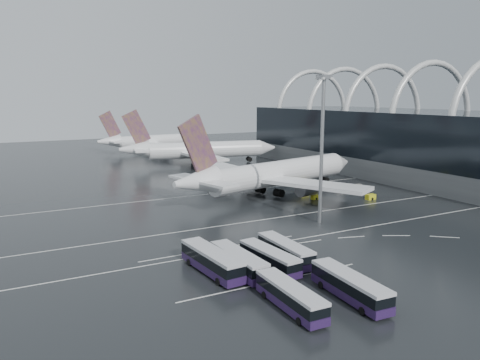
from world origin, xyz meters
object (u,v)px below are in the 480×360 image
airliner_gate_b (198,151)px  bus_row_near_c (269,258)px  bus_row_near_b (238,261)px  gse_cart_belly_c (315,197)px  bus_row_far_a (290,296)px  floodlight_mast (322,132)px  gse_cart_belly_d (358,186)px  airliner_main (273,175)px  gse_cart_belly_e (304,190)px  gse_cart_belly_a (370,197)px  bus_row_near_a (212,261)px  bus_row_near_d (285,250)px  bus_row_far_c (350,286)px  airliner_gate_c (154,141)px  gse_cart_belly_b (339,187)px

airliner_gate_b → bus_row_near_c: 106.09m
airliner_gate_b → bus_row_near_b: size_ratio=4.58×
gse_cart_belly_c → bus_row_far_a: bearing=-130.0°
floodlight_mast → gse_cart_belly_d: size_ratio=14.79×
bus_row_far_a → gse_cart_belly_c: bus_row_far_a is taller
bus_row_near_c → gse_cart_belly_d: bus_row_near_c is taller
bus_row_near_c → bus_row_far_a: 13.11m
airliner_main → gse_cart_belly_e: 10.00m
gse_cart_belly_e → bus_row_near_c: bearing=-131.2°
airliner_gate_b → floodlight_mast: bearing=-85.4°
gse_cart_belly_a → bus_row_near_a: bearing=-155.1°
bus_row_near_d → gse_cart_belly_a: (41.83, 25.71, -1.01)m
bus_row_far_c → gse_cart_belly_e: 64.14m
airliner_gate_c → bus_row_far_a: airliner_gate_c is taller
bus_row_near_b → bus_row_far_a: bus_row_near_b is taller
airliner_gate_c → bus_row_far_a: size_ratio=4.30×
gse_cart_belly_d → gse_cart_belly_e: bearing=173.2°
bus_row_far_c → floodlight_mast: size_ratio=0.45×
bus_row_far_c → bus_row_far_a: bearing=84.8°
bus_row_far_c → gse_cart_belly_b: bus_row_far_c is taller
airliner_gate_b → gse_cart_belly_b: (15.23, -60.28, -4.34)m
airliner_gate_c → bus_row_near_b: 148.20m
airliner_gate_b → bus_row_far_c: bearing=-92.6°
bus_row_near_d → gse_cart_belly_a: bus_row_near_d is taller
bus_row_far_c → bus_row_near_c: bearing=17.4°
gse_cart_belly_b → gse_cart_belly_d: gse_cart_belly_b is taller
gse_cart_belly_b → gse_cart_belly_d: bearing=-12.6°
bus_row_near_a → bus_row_far_c: (11.36, -15.93, -0.10)m
gse_cart_belly_b → bus_row_near_d: bearing=-138.0°
bus_row_near_a → gse_cart_belly_c: (42.04, 31.36, -1.32)m
airliner_gate_c → gse_cart_belly_e: 103.60m
gse_cart_belly_b → gse_cart_belly_e: size_ratio=1.02×
airliner_gate_c → gse_cart_belly_d: 107.84m
gse_cart_belly_b → bus_row_near_c: bearing=-139.3°
bus_row_near_d → gse_cart_belly_d: size_ratio=6.35×
bus_row_far_c → gse_cart_belly_b: bearing=-35.6°
bus_row_far_c → gse_cart_belly_d: bus_row_far_c is taller
airliner_main → airliner_gate_c: (2.33, 101.91, -0.61)m
airliner_gate_c → gse_cart_belly_a: airliner_gate_c is taller
bus_row_near_c → bus_row_far_a: bearing=155.1°
airliner_main → gse_cart_belly_a: bearing=-55.1°
bus_row_near_d → gse_cart_belly_a: 49.11m
floodlight_mast → bus_row_far_a: bearing=-132.8°
bus_row_near_c → floodlight_mast: floodlight_mast is taller
floodlight_mast → bus_row_far_c: bearing=-121.8°
airliner_main → gse_cart_belly_c: bearing=-69.1°
bus_row_near_b → bus_row_far_c: bearing=-151.7°
airliner_gate_c → gse_cart_belly_d: bearing=-81.6°
bus_row_near_d → gse_cart_belly_c: (30.14, 32.17, -1.14)m
bus_row_near_d → bus_row_near_b: bearing=97.2°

